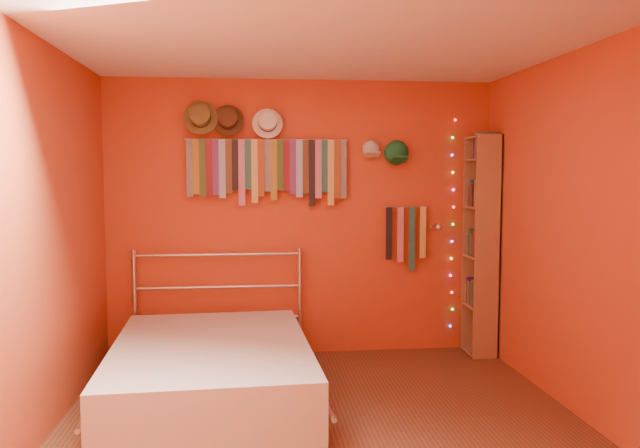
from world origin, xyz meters
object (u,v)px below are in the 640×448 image
object	(u,v)px
tie_rack	(268,167)
bookshelf	(485,244)
reading_lamp	(437,227)
bed	(212,369)

from	to	relation	value
tie_rack	bookshelf	xyz separation A→B (m)	(1.96, -0.15, -0.70)
reading_lamp	bookshelf	bearing A→B (deg)	-1.49
reading_lamp	bed	size ratio (longest dim) A/B	0.13
tie_rack	bed	world-z (taller)	tie_rack
tie_rack	reading_lamp	bearing A→B (deg)	-5.40
bookshelf	bed	world-z (taller)	bookshelf
tie_rack	reading_lamp	world-z (taller)	tie_rack
tie_rack	bed	xyz separation A→B (m)	(-0.45, -1.07, -1.49)
reading_lamp	bookshelf	world-z (taller)	bookshelf
bookshelf	tie_rack	bearing A→B (deg)	175.49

